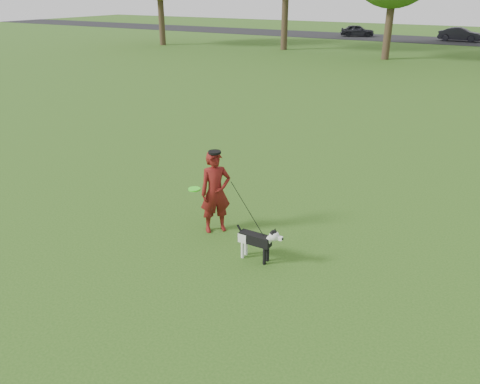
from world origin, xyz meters
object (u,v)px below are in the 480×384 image
Objects in this scene: dog at (259,239)px; car_left at (357,31)px; car_mid at (460,34)px; man at (216,192)px.

car_left is (-10.68, 40.53, 0.15)m from dog.
car_mid reaches higher than dog.
man reaches higher than car_mid.
dog is at bearing -176.02° from car_mid.
man reaches higher than dog.
dog is 40.56m from car_mid.
car_mid is at bearing 43.05° from man.
car_mid reaches higher than car_left.
dog is at bearing 176.21° from car_left.
car_mid is at bearing -108.56° from car_left.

